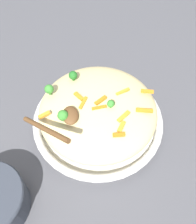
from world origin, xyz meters
name	(u,v)px	position (x,y,z in m)	size (l,w,h in m)	color
ground_plane	(98,126)	(0.00, 0.00, 0.00)	(2.40, 2.40, 0.00)	#4C4C51
serving_bowl	(98,121)	(0.00, 0.00, 0.03)	(0.38, 0.38, 0.05)	white
pasta_mound	(98,110)	(0.00, 0.00, 0.08)	(0.33, 0.33, 0.08)	#DBC689
carrot_piece_0	(144,110)	(-0.04, -0.11, 0.12)	(0.04, 0.01, 0.01)	orange
carrot_piece_1	(123,92)	(0.02, -0.07, 0.12)	(0.04, 0.01, 0.01)	orange
carrot_piece_2	(100,99)	(0.00, -0.01, 0.12)	(0.04, 0.01, 0.01)	orange
carrot_piece_3	(79,96)	(0.02, 0.05, 0.12)	(0.03, 0.01, 0.01)	orange
carrot_piece_4	(83,104)	(0.00, 0.04, 0.12)	(0.04, 0.01, 0.01)	orange
carrot_piece_5	(44,115)	(-0.02, 0.14, 0.12)	(0.03, 0.01, 0.01)	orange
carrot_piece_6	(119,135)	(-0.10, -0.04, 0.12)	(0.03, 0.01, 0.01)	orange
carrot_piece_7	(98,108)	(-0.02, 0.00, 0.12)	(0.04, 0.01, 0.01)	orange
carrot_piece_8	(124,117)	(-0.05, -0.06, 0.12)	(0.04, 0.01, 0.01)	orange
carrot_piece_9	(147,91)	(0.02, -0.14, 0.12)	(0.03, 0.01, 0.01)	orange
carrot_piece_10	(121,127)	(-0.08, -0.05, 0.12)	(0.03, 0.01, 0.01)	orange
broccoli_floret_0	(111,104)	(-0.02, -0.03, 0.13)	(0.02, 0.02, 0.02)	#377928
broccoli_floret_1	(73,75)	(0.09, 0.06, 0.13)	(0.02, 0.02, 0.03)	#205B1C
broccoli_floret_2	(63,116)	(-0.04, 0.09, 0.13)	(0.03, 0.03, 0.03)	#377928
broccoli_floret_3	(49,89)	(0.05, 0.12, 0.13)	(0.02, 0.02, 0.03)	#377928
serving_spoon	(61,120)	(-0.06, 0.10, 0.14)	(0.14, 0.14, 0.08)	brown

